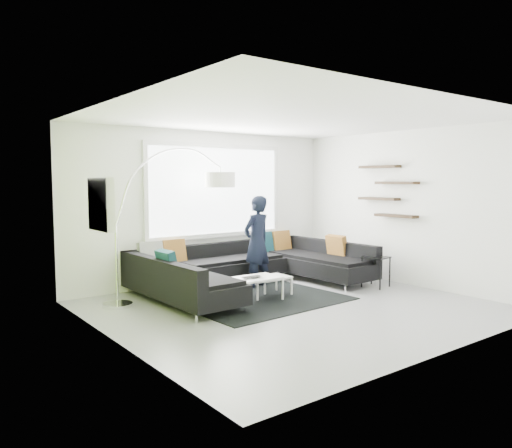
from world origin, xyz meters
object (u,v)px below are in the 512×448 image
at_px(sectional_sofa, 256,268).
at_px(arc_lamp, 116,226).
at_px(side_table, 376,272).
at_px(person, 257,242).
at_px(coffee_table, 260,287).
at_px(laptop, 253,278).

distance_m(sectional_sofa, arc_lamp, 2.54).
distance_m(side_table, person, 2.19).
bearing_deg(side_table, sectional_sofa, 148.10).
xyz_separation_m(sectional_sofa, person, (0.12, 0.13, 0.44)).
distance_m(arc_lamp, person, 2.54).
bearing_deg(arc_lamp, side_table, -20.76).
bearing_deg(coffee_table, person, 57.42).
xyz_separation_m(side_table, person, (-1.70, 1.27, 0.54)).
bearing_deg(sectional_sofa, coffee_table, -122.99).
relative_size(sectional_sofa, coffee_table, 3.43).
bearing_deg(sectional_sofa, side_table, -33.51).
distance_m(person, laptop, 1.20).
height_order(coffee_table, person, person).
xyz_separation_m(side_table, laptop, (-2.43, 0.41, 0.12)).
xyz_separation_m(coffee_table, person, (0.48, 0.72, 0.62)).
xyz_separation_m(arc_lamp, person, (2.50, -0.18, -0.40)).
bearing_deg(side_table, arc_lamp, 160.92).
bearing_deg(coffee_table, arc_lamp, 157.08).
bearing_deg(laptop, coffee_table, 33.13).
xyz_separation_m(person, laptop, (-0.73, -0.85, -0.42)).
distance_m(sectional_sofa, side_table, 2.15).
bearing_deg(side_table, person, 143.26).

